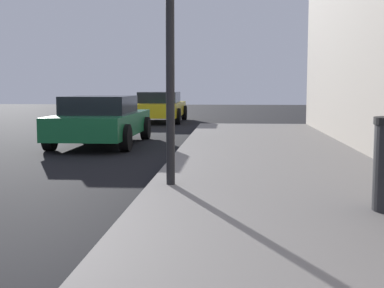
# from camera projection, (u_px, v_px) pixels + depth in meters

# --- Properties ---
(car_green) EXTENTS (2.02, 4.57, 1.27)m
(car_green) POSITION_uv_depth(u_px,v_px,m) (102.00, 120.00, 13.94)
(car_green) COLOR #196638
(car_green) RESTS_ON ground_plane
(car_yellow) EXTENTS (1.99, 4.59, 1.27)m
(car_yellow) POSITION_uv_depth(u_px,v_px,m) (160.00, 107.00, 22.77)
(car_yellow) COLOR yellow
(car_yellow) RESTS_ON ground_plane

